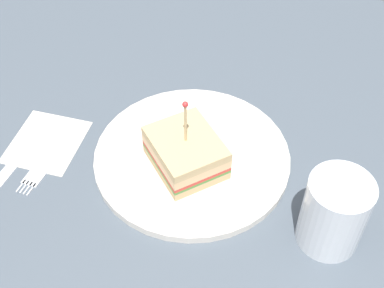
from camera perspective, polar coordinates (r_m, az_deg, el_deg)
name	(u,v)px	position (r cm, az deg, el deg)	size (l,w,h in cm)	color
ground_plane	(192,165)	(68.93, 0.00, -2.30)	(96.27, 96.27, 2.00)	#4C5660
plate	(192,157)	(67.76, 0.00, -1.45)	(25.08, 25.08, 1.09)	silver
sandwich_half_center	(187,153)	(64.53, -0.50, -0.98)	(11.62, 11.89, 10.67)	tan
drink_glass	(333,215)	(59.66, 15.05, -7.42)	(7.05, 7.05, 9.42)	silver
napkin	(47,142)	(72.87, -15.45, 0.24)	(10.03, 9.03, 0.15)	beige
fork	(43,166)	(69.99, -15.85, -2.27)	(12.52, 2.39, 0.35)	silver
knife	(20,155)	(72.06, -18.12, -1.16)	(11.84, 1.87, 0.35)	silver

